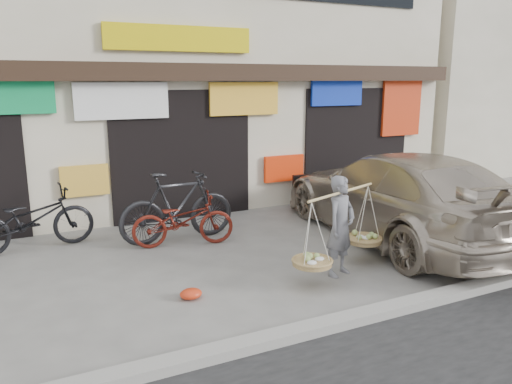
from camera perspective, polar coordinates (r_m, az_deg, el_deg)
name	(u,v)px	position (r m, az deg, el deg)	size (l,w,h in m)	color
ground	(255,272)	(7.79, -0.08, -9.15)	(70.00, 70.00, 0.00)	slate
kerb	(329,324)	(6.19, 8.31, -14.75)	(70.00, 0.25, 0.12)	gray
shophouse_block	(144,57)	(13.31, -12.68, 14.78)	(14.00, 6.32, 7.00)	beige
neighbor_east	(495,71)	(21.44, 25.61, 12.32)	(12.00, 7.00, 6.40)	beige
street_vendor	(341,230)	(7.59, 9.63, -4.35)	(1.86, 1.06, 1.53)	slate
bike_0	(31,220)	(9.43, -24.30, -2.89)	(0.73, 2.09, 1.10)	black
bike_1	(177,206)	(9.18, -8.98, -1.64)	(0.61, 2.16, 1.30)	black
bike_2	(183,220)	(8.94, -8.34, -3.20)	(0.62, 1.79, 0.94)	#5B180F
suv	(397,195)	(9.60, 15.82, -0.37)	(2.67, 5.73, 1.62)	#B0A18E
red_bag	(191,294)	(6.95, -7.45, -11.46)	(0.31, 0.25, 0.14)	red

